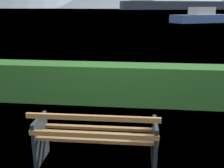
{
  "coord_description": "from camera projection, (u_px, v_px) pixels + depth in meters",
  "views": [
    {
      "loc": [
        0.58,
        -3.25,
        2.16
      ],
      "look_at": [
        0.0,
        2.0,
        0.59
      ],
      "focal_mm": 41.57,
      "sensor_mm": 36.0,
      "label": 1
    }
  ],
  "objects": [
    {
      "name": "water_surface",
      "position": [
        141.0,
        9.0,
        295.6
      ],
      "size": [
        620.0,
        620.0,
        0.0
      ],
      "primitive_type": "plane",
      "color": "#7A99A8",
      "rests_on": "ground_plane"
    },
    {
      "name": "park_bench",
      "position": [
        96.0,
        137.0,
        3.59
      ],
      "size": [
        1.71,
        0.6,
        0.87
      ],
      "color": "olive",
      "rests_on": "ground_plane"
    },
    {
      "name": "ground_plane",
      "position": [
        97.0,
        162.0,
        3.77
      ],
      "size": [
        1400.0,
        1400.0,
        0.0
      ],
      "primitive_type": "plane",
      "color": "#567A38"
    },
    {
      "name": "cargo_ship_large",
      "position": [
        167.0,
        2.0,
        228.9
      ],
      "size": [
        98.22,
        41.87,
        22.03
      ],
      "color": "#2D384C",
      "rests_on": "water_surface"
    },
    {
      "name": "hedge_row",
      "position": [
        114.0,
        84.0,
        6.01
      ],
      "size": [
        8.08,
        0.64,
        0.91
      ],
      "primitive_type": "cube",
      "color": "#285B23",
      "rests_on": "ground_plane"
    },
    {
      "name": "sailboat_mid",
      "position": [
        201.0,
        17.0,
        37.27
      ],
      "size": [
        9.14,
        6.7,
        2.18
      ],
      "color": "#335693",
      "rests_on": "water_surface"
    }
  ]
}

